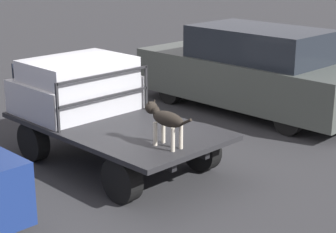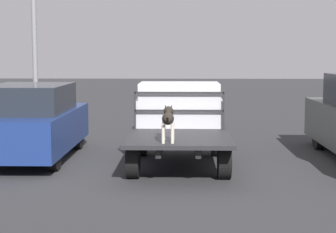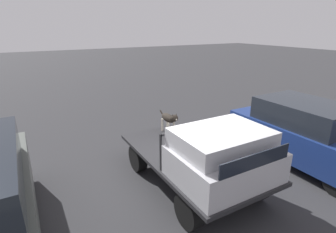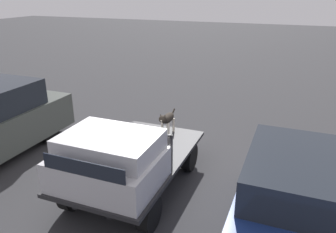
% 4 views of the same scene
% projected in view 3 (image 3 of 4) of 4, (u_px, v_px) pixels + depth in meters
% --- Properties ---
extents(ground_plane, '(80.00, 80.00, 0.00)m').
position_uv_depth(ground_plane, '(191.00, 182.00, 6.35)').
color(ground_plane, '#2D2D30').
extents(flatbed_truck, '(3.82, 2.06, 0.75)m').
position_uv_depth(flatbed_truck, '(191.00, 162.00, 6.17)').
color(flatbed_truck, black).
rests_on(flatbed_truck, ground).
extents(truck_cab, '(1.54, 1.94, 0.96)m').
position_uv_depth(truck_cab, '(223.00, 156.00, 5.09)').
color(truck_cab, '#B7B7BC').
rests_on(truck_cab, flatbed_truck).
extents(truck_headboard, '(0.04, 1.94, 0.81)m').
position_uv_depth(truck_headboard, '(199.00, 137.00, 5.73)').
color(truck_headboard, '#232326').
rests_on(truck_headboard, flatbed_truck).
extents(dog, '(0.95, 0.23, 0.67)m').
position_uv_depth(dog, '(169.00, 119.00, 7.20)').
color(dog, beige).
rests_on(dog, flatbed_truck).
extents(parked_sedan, '(4.18, 1.82, 1.69)m').
position_uv_depth(parked_sedan, '(307.00, 134.00, 7.06)').
color(parked_sedan, black).
rests_on(parked_sedan, ground).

